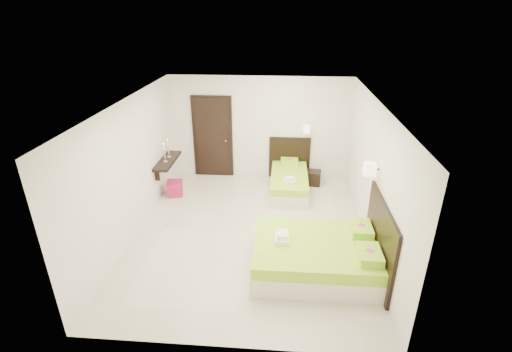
# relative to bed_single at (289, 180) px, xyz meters

# --- Properties ---
(floor) EXTENTS (5.50, 5.50, 0.00)m
(floor) POSITION_rel_bed_single_xyz_m (-0.78, -1.95, -0.26)
(floor) COLOR beige
(floor) RESTS_ON ground
(bed_single) EXTENTS (1.05, 1.75, 1.44)m
(bed_single) POSITION_rel_bed_single_xyz_m (0.00, 0.00, 0.00)
(bed_single) COLOR beige
(bed_single) RESTS_ON ground
(bed_double) EXTENTS (2.08, 1.77, 1.72)m
(bed_double) POSITION_rel_bed_single_xyz_m (0.51, -3.00, 0.04)
(bed_double) COLOR beige
(bed_double) RESTS_ON ground
(nightstand) EXTENTS (0.44, 0.40, 0.35)m
(nightstand) POSITION_rel_bed_single_xyz_m (0.59, 0.37, -0.09)
(nightstand) COLOR black
(nightstand) RESTS_ON ground
(ottoman) EXTENTS (0.41, 0.41, 0.35)m
(ottoman) POSITION_rel_bed_single_xyz_m (-2.70, -0.49, -0.09)
(ottoman) COLOR #961442
(ottoman) RESTS_ON ground
(door) EXTENTS (1.02, 0.15, 2.14)m
(door) POSITION_rel_bed_single_xyz_m (-1.98, 0.74, 0.79)
(door) COLOR black
(door) RESTS_ON ground
(console_shelf) EXTENTS (0.35, 1.20, 0.78)m
(console_shelf) POSITION_rel_bed_single_xyz_m (-2.86, -0.35, 0.55)
(console_shelf) COLOR black
(console_shelf) RESTS_ON ground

